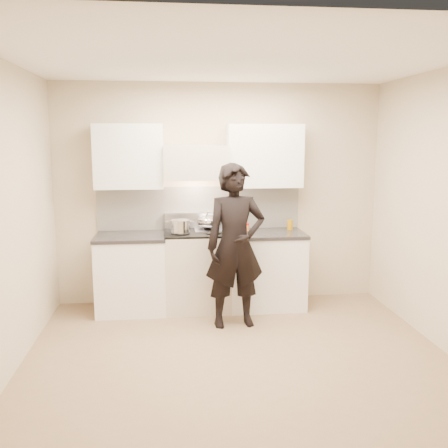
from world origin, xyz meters
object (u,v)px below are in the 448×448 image
Objects in this scene: stove at (197,270)px; counter_right at (265,269)px; wok at (209,222)px; utensil_crock at (232,222)px; person at (235,246)px.

stove reaches higher than counter_right.
utensil_crock is (0.29, 0.14, -0.03)m from wok.
counter_right is at bearing -32.81° from utensil_crock.
counter_right is at bearing -8.98° from wok.
stove is at bearing 116.38° from person.
utensil_crock reaches higher than counter_right.
stove is 3.33× the size of utensil_crock.
wok reaches higher than counter_right.
wok is 0.22× the size of person.
stove is 0.82m from person.
person is at bearing -94.77° from utensil_crock.
wok is 0.75m from person.
utensil_crock reaches higher than stove.
stove is at bearing -145.50° from wok.
wok is 1.34× the size of utensil_crock.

